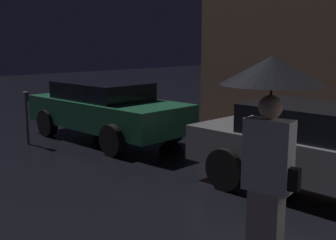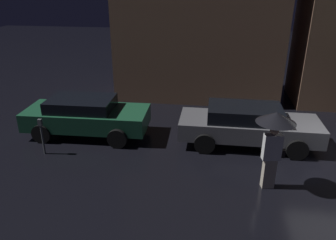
{
  "view_description": "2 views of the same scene",
  "coord_description": "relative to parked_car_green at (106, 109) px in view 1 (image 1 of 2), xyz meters",
  "views": [
    {
      "loc": [
        -0.26,
        -4.6,
        2.33
      ],
      "look_at": [
        -5.17,
        0.26,
        1.06
      ],
      "focal_mm": 45.0,
      "sensor_mm": 36.0,
      "label": 1
    },
    {
      "loc": [
        -4.04,
        -8.95,
        5.25
      ],
      "look_at": [
        -5.35,
        0.2,
        1.28
      ],
      "focal_mm": 35.0,
      "sensor_mm": 36.0,
      "label": 2
    }
  ],
  "objects": [
    {
      "name": "parked_car_green",
      "position": [
        0.0,
        0.0,
        0.0
      ],
      "size": [
        4.42,
        1.95,
        1.39
      ],
      "rotation": [
        0.0,
        0.0,
        0.03
      ],
      "color": "#1E5638",
      "rests_on": "ground"
    },
    {
      "name": "parking_meter",
      "position": [
        -0.85,
        -1.62,
        0.01
      ],
      "size": [
        0.12,
        0.1,
        1.23
      ],
      "color": "#4C5154",
      "rests_on": "ground"
    },
    {
      "name": "pedestrian_with_umbrella",
      "position": [
        6.11,
        -2.51,
        0.92
      ],
      "size": [
        1.01,
        1.01,
        2.21
      ],
      "rotation": [
        0.0,
        0.0,
        0.16
      ],
      "color": "beige",
      "rests_on": "ground"
    }
  ]
}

